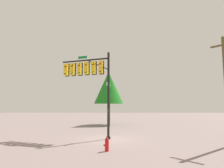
% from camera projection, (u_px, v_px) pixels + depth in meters
% --- Properties ---
extents(ground_plane, '(120.00, 120.00, 0.00)m').
position_uv_depth(ground_plane, '(108.00, 139.00, 16.17)').
color(ground_plane, gray).
extents(signal_pole_assembly, '(4.57, 2.17, 7.41)m').
position_uv_depth(signal_pole_assembly, '(88.00, 73.00, 17.45)').
color(signal_pole_assembly, black).
rests_on(signal_pole_assembly, ground_plane).
extents(fire_hydrant, '(0.33, 0.24, 0.83)m').
position_uv_depth(fire_hydrant, '(107.00, 144.00, 11.90)').
color(fire_hydrant, red).
rests_on(fire_hydrant, ground_plane).
extents(tree_near, '(4.34, 4.34, 7.90)m').
position_uv_depth(tree_near, '(109.00, 88.00, 28.98)').
color(tree_near, brown).
rests_on(tree_near, ground_plane).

